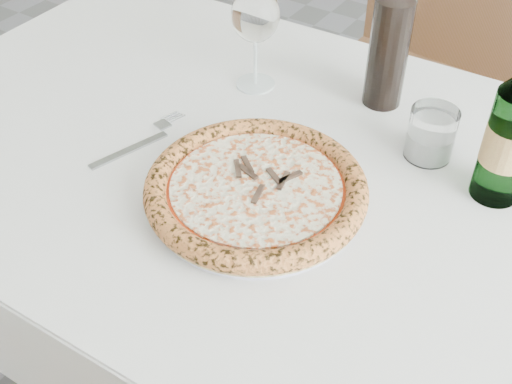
{
  "coord_description": "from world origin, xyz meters",
  "views": [
    {
      "loc": [
        0.59,
        -0.44,
        1.39
      ],
      "look_at": [
        0.21,
        0.14,
        0.78
      ],
      "focal_mm": 45.0,
      "sensor_mm": 36.0,
      "label": 1
    }
  ],
  "objects_px": {
    "dining_table": "(289,207)",
    "beer_bottle": "(512,134)",
    "tumbler": "(431,137)",
    "wine_bottle": "(390,42)",
    "plate": "(256,198)",
    "pizza": "(256,189)",
    "chair_far": "(423,54)",
    "wine_glass": "(255,17)"
  },
  "relations": [
    {
      "from": "dining_table",
      "to": "beer_bottle",
      "type": "xyz_separation_m",
      "value": [
        0.29,
        0.11,
        0.2
      ]
    },
    {
      "from": "tumbler",
      "to": "beer_bottle",
      "type": "xyz_separation_m",
      "value": [
        0.12,
        -0.03,
        0.07
      ]
    },
    {
      "from": "tumbler",
      "to": "wine_bottle",
      "type": "distance_m",
      "value": 0.18
    },
    {
      "from": "plate",
      "to": "tumbler",
      "type": "distance_m",
      "value": 0.3
    },
    {
      "from": "beer_bottle",
      "to": "pizza",
      "type": "bearing_deg",
      "value": -143.41
    },
    {
      "from": "dining_table",
      "to": "chair_far",
      "type": "relative_size",
      "value": 1.58
    },
    {
      "from": "plate",
      "to": "beer_bottle",
      "type": "height_order",
      "value": "beer_bottle"
    },
    {
      "from": "wine_glass",
      "to": "wine_bottle",
      "type": "relative_size",
      "value": 0.68
    },
    {
      "from": "chair_far",
      "to": "beer_bottle",
      "type": "bearing_deg",
      "value": -63.05
    },
    {
      "from": "chair_far",
      "to": "beer_bottle",
      "type": "height_order",
      "value": "beer_bottle"
    },
    {
      "from": "wine_glass",
      "to": "wine_bottle",
      "type": "xyz_separation_m",
      "value": [
        0.22,
        0.08,
        -0.02
      ]
    },
    {
      "from": "wine_bottle",
      "to": "tumbler",
      "type": "bearing_deg",
      "value": -38.34
    },
    {
      "from": "plate",
      "to": "wine_bottle",
      "type": "distance_m",
      "value": 0.37
    },
    {
      "from": "chair_far",
      "to": "tumbler",
      "type": "height_order",
      "value": "chair_far"
    },
    {
      "from": "dining_table",
      "to": "wine_bottle",
      "type": "bearing_deg",
      "value": 80.99
    },
    {
      "from": "plate",
      "to": "wine_bottle",
      "type": "relative_size",
      "value": 1.1
    },
    {
      "from": "tumbler",
      "to": "chair_far",
      "type": "bearing_deg",
      "value": 109.94
    },
    {
      "from": "tumbler",
      "to": "wine_bottle",
      "type": "relative_size",
      "value": 0.31
    },
    {
      "from": "plate",
      "to": "pizza",
      "type": "distance_m",
      "value": 0.02
    },
    {
      "from": "wine_glass",
      "to": "dining_table",
      "type": "bearing_deg",
      "value": -43.4
    },
    {
      "from": "chair_far",
      "to": "beer_bottle",
      "type": "distance_m",
      "value": 0.88
    },
    {
      "from": "wine_glass",
      "to": "chair_far",
      "type": "bearing_deg",
      "value": 82.13
    },
    {
      "from": "plate",
      "to": "tumbler",
      "type": "height_order",
      "value": "tumbler"
    },
    {
      "from": "dining_table",
      "to": "wine_glass",
      "type": "relative_size",
      "value": 7.8
    },
    {
      "from": "plate",
      "to": "wine_glass",
      "type": "relative_size",
      "value": 1.6
    },
    {
      "from": "chair_far",
      "to": "pizza",
      "type": "height_order",
      "value": "chair_far"
    },
    {
      "from": "chair_far",
      "to": "wine_bottle",
      "type": "xyz_separation_m",
      "value": [
        0.12,
        -0.6,
        0.34
      ]
    },
    {
      "from": "plate",
      "to": "tumbler",
      "type": "relative_size",
      "value": 3.59
    },
    {
      "from": "pizza",
      "to": "beer_bottle",
      "type": "height_order",
      "value": "beer_bottle"
    },
    {
      "from": "tumbler",
      "to": "wine_bottle",
      "type": "bearing_deg",
      "value": 141.66
    },
    {
      "from": "plate",
      "to": "wine_glass",
      "type": "height_order",
      "value": "wine_glass"
    },
    {
      "from": "beer_bottle",
      "to": "wine_glass",
      "type": "bearing_deg",
      "value": 172.99
    },
    {
      "from": "dining_table",
      "to": "plate",
      "type": "bearing_deg",
      "value": -90.0
    },
    {
      "from": "tumbler",
      "to": "wine_glass",
      "type": "bearing_deg",
      "value": 176.05
    },
    {
      "from": "chair_far",
      "to": "plate",
      "type": "bearing_deg",
      "value": -84.8
    },
    {
      "from": "dining_table",
      "to": "chair_far",
      "type": "height_order",
      "value": "chair_far"
    },
    {
      "from": "chair_far",
      "to": "pizza",
      "type": "xyz_separation_m",
      "value": [
        0.09,
        -0.94,
        0.25
      ]
    },
    {
      "from": "plate",
      "to": "beer_bottle",
      "type": "bearing_deg",
      "value": 36.59
    },
    {
      "from": "dining_table",
      "to": "pizza",
      "type": "xyz_separation_m",
      "value": [
        -0.0,
        -0.1,
        0.11
      ]
    },
    {
      "from": "dining_table",
      "to": "wine_glass",
      "type": "bearing_deg",
      "value": 136.6
    },
    {
      "from": "dining_table",
      "to": "beer_bottle",
      "type": "height_order",
      "value": "beer_bottle"
    },
    {
      "from": "tumbler",
      "to": "beer_bottle",
      "type": "relative_size",
      "value": 0.31
    }
  ]
}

